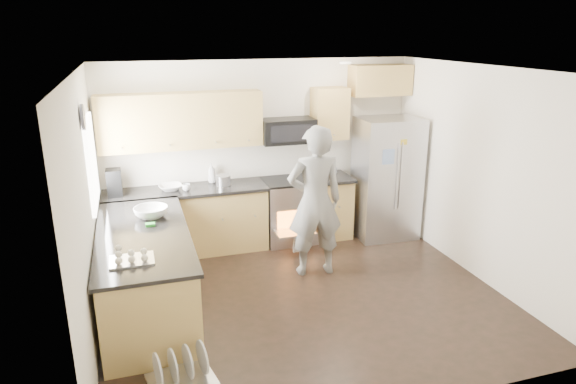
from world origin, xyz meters
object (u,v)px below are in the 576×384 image
object	(u,v)px
person	(315,202)
dish_rack	(181,373)
refrigerator	(386,178)
stove_range	(290,196)

from	to	relation	value
person	dish_rack	world-z (taller)	person
refrigerator	person	distance (m)	1.69
stove_range	dish_rack	world-z (taller)	stove_range
refrigerator	person	bearing A→B (deg)	-146.28
refrigerator	dish_rack	world-z (taller)	refrigerator
dish_rack	refrigerator	bearing A→B (deg)	37.80
refrigerator	dish_rack	bearing A→B (deg)	-139.54
refrigerator	stove_range	bearing A→B (deg)	172.96
stove_range	dish_rack	bearing A→B (deg)	-123.92
stove_range	refrigerator	size ratio (longest dim) A/B	1.00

